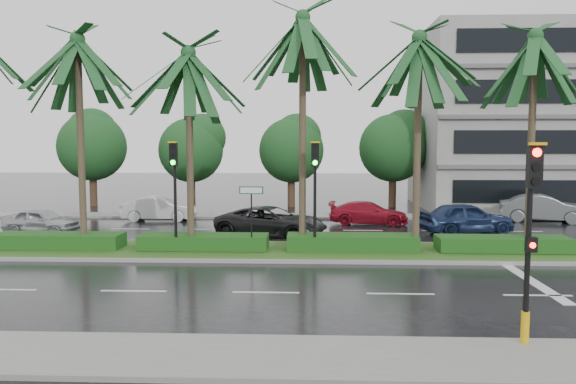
{
  "coord_description": "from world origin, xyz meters",
  "views": [
    {
      "loc": [
        1.31,
        -21.38,
        4.48
      ],
      "look_at": [
        0.41,
        1.5,
        2.44
      ],
      "focal_mm": 35.0,
      "sensor_mm": 36.0,
      "label": 1
    }
  ],
  "objects_px": {
    "car_grey": "(544,208)",
    "street_sign": "(251,202)",
    "car_white": "(159,209)",
    "signal_near": "(530,235)",
    "car_darkgrey": "(272,222)",
    "signal_median_left": "(174,180)",
    "car_blue": "(466,218)",
    "car_silver": "(41,221)",
    "car_red": "(368,213)"
  },
  "relations": [
    {
      "from": "car_grey",
      "to": "street_sign",
      "type": "bearing_deg",
      "value": 138.65
    },
    {
      "from": "car_white",
      "to": "car_grey",
      "type": "relative_size",
      "value": 0.9
    },
    {
      "from": "signal_near",
      "to": "car_darkgrey",
      "type": "height_order",
      "value": "signal_near"
    },
    {
      "from": "signal_median_left",
      "to": "car_white",
      "type": "xyz_separation_m",
      "value": [
        -3.32,
        9.85,
        -2.31
      ]
    },
    {
      "from": "street_sign",
      "to": "car_blue",
      "type": "relative_size",
      "value": 0.57
    },
    {
      "from": "car_white",
      "to": "signal_median_left",
      "type": "bearing_deg",
      "value": -164.27
    },
    {
      "from": "car_darkgrey",
      "to": "car_grey",
      "type": "xyz_separation_m",
      "value": [
        14.96,
        5.78,
        0.04
      ]
    },
    {
      "from": "car_silver",
      "to": "car_red",
      "type": "distance_m",
      "value": 16.78
    },
    {
      "from": "signal_near",
      "to": "car_silver",
      "type": "bearing_deg",
      "value": 140.54
    },
    {
      "from": "signal_near",
      "to": "signal_median_left",
      "type": "xyz_separation_m",
      "value": [
        -10.0,
        9.69,
        0.49
      ]
    },
    {
      "from": "car_silver",
      "to": "car_white",
      "type": "bearing_deg",
      "value": -32.99
    },
    {
      "from": "car_silver",
      "to": "car_blue",
      "type": "xyz_separation_m",
      "value": [
        20.82,
        1.0,
        0.14
      ]
    },
    {
      "from": "signal_median_left",
      "to": "car_blue",
      "type": "xyz_separation_m",
      "value": [
        13.0,
        5.98,
        -2.23
      ]
    },
    {
      "from": "signal_near",
      "to": "car_blue",
      "type": "bearing_deg",
      "value": 79.16
    },
    {
      "from": "car_grey",
      "to": "signal_near",
      "type": "bearing_deg",
      "value": 172.66
    },
    {
      "from": "street_sign",
      "to": "car_white",
      "type": "height_order",
      "value": "street_sign"
    },
    {
      "from": "signal_near",
      "to": "car_white",
      "type": "xyz_separation_m",
      "value": [
        -13.32,
        19.54,
        -1.82
      ]
    },
    {
      "from": "signal_median_left",
      "to": "car_darkgrey",
      "type": "distance_m",
      "value": 6.08
    },
    {
      "from": "car_red",
      "to": "car_blue",
      "type": "xyz_separation_m",
      "value": [
        4.5,
        -2.9,
        0.15
      ]
    },
    {
      "from": "car_darkgrey",
      "to": "car_red",
      "type": "relative_size",
      "value": 1.22
    },
    {
      "from": "car_blue",
      "to": "street_sign",
      "type": "bearing_deg",
      "value": 107.91
    },
    {
      "from": "street_sign",
      "to": "car_silver",
      "type": "height_order",
      "value": "street_sign"
    },
    {
      "from": "car_red",
      "to": "car_grey",
      "type": "distance_m",
      "value": 10.05
    },
    {
      "from": "car_silver",
      "to": "car_white",
      "type": "xyz_separation_m",
      "value": [
        4.5,
        4.87,
        0.06
      ]
    },
    {
      "from": "signal_near",
      "to": "car_grey",
      "type": "bearing_deg",
      "value": 66.95
    },
    {
      "from": "street_sign",
      "to": "car_white",
      "type": "bearing_deg",
      "value": 123.17
    },
    {
      "from": "signal_median_left",
      "to": "street_sign",
      "type": "height_order",
      "value": "signal_median_left"
    },
    {
      "from": "signal_median_left",
      "to": "car_darkgrey",
      "type": "height_order",
      "value": "signal_median_left"
    },
    {
      "from": "signal_median_left",
      "to": "car_silver",
      "type": "bearing_deg",
      "value": 147.5
    },
    {
      "from": "car_silver",
      "to": "street_sign",
      "type": "bearing_deg",
      "value": -104.17
    },
    {
      "from": "street_sign",
      "to": "car_blue",
      "type": "distance_m",
      "value": 11.64
    },
    {
      "from": "car_darkgrey",
      "to": "car_grey",
      "type": "distance_m",
      "value": 16.04
    },
    {
      "from": "signal_median_left",
      "to": "car_grey",
      "type": "relative_size",
      "value": 0.94
    },
    {
      "from": "signal_median_left",
      "to": "car_white",
      "type": "height_order",
      "value": "signal_median_left"
    },
    {
      "from": "signal_median_left",
      "to": "car_grey",
      "type": "bearing_deg",
      "value": 28.92
    },
    {
      "from": "signal_near",
      "to": "car_blue",
      "type": "xyz_separation_m",
      "value": [
        3.0,
        15.67,
        -1.73
      ]
    },
    {
      "from": "car_grey",
      "to": "car_silver",
      "type": "bearing_deg",
      "value": 116.94
    },
    {
      "from": "signal_median_left",
      "to": "car_red",
      "type": "xyz_separation_m",
      "value": [
        8.5,
        8.89,
        -2.38
      ]
    },
    {
      "from": "signal_near",
      "to": "car_white",
      "type": "distance_m",
      "value": 23.72
    },
    {
      "from": "signal_median_left",
      "to": "car_blue",
      "type": "height_order",
      "value": "signal_median_left"
    },
    {
      "from": "signal_median_left",
      "to": "car_blue",
      "type": "relative_size",
      "value": 0.96
    },
    {
      "from": "street_sign",
      "to": "car_red",
      "type": "distance_m",
      "value": 10.41
    },
    {
      "from": "car_darkgrey",
      "to": "car_blue",
      "type": "bearing_deg",
      "value": -63.45
    },
    {
      "from": "car_red",
      "to": "car_blue",
      "type": "height_order",
      "value": "car_blue"
    },
    {
      "from": "street_sign",
      "to": "car_silver",
      "type": "xyz_separation_m",
      "value": [
        -10.82,
        4.8,
        -1.49
      ]
    },
    {
      "from": "car_white",
      "to": "car_grey",
      "type": "distance_m",
      "value": 21.79
    },
    {
      "from": "signal_median_left",
      "to": "car_darkgrey",
      "type": "bearing_deg",
      "value": 51.63
    },
    {
      "from": "car_silver",
      "to": "signal_near",
      "type": "bearing_deg",
      "value": -119.7
    },
    {
      "from": "car_silver",
      "to": "car_grey",
      "type": "xyz_separation_m",
      "value": [
        26.28,
        5.22,
        0.14
      ]
    },
    {
      "from": "signal_near",
      "to": "car_grey",
      "type": "relative_size",
      "value": 0.94
    }
  ]
}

